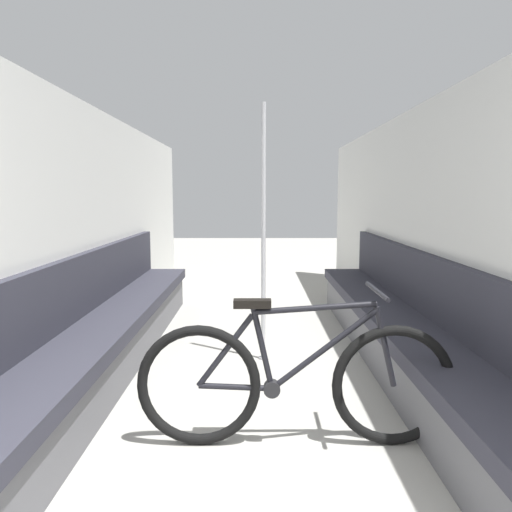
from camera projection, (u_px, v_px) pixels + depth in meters
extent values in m
cube|color=silver|center=(62.00, 238.00, 3.61)|extent=(0.10, 9.36, 2.10)
cube|color=silver|center=(452.00, 238.00, 3.60)|extent=(0.10, 9.36, 2.10)
cube|color=#5B5B60|center=(111.00, 351.00, 3.81)|extent=(0.42, 4.86, 0.34)
cube|color=#2D2D38|center=(110.00, 323.00, 3.78)|extent=(0.49, 4.86, 0.10)
cube|color=#2D2D38|center=(80.00, 286.00, 3.75)|extent=(0.07, 4.86, 0.47)
cube|color=#5B5B60|center=(402.00, 352.00, 3.80)|extent=(0.42, 4.86, 0.34)
cube|color=#2D2D38|center=(403.00, 323.00, 3.77)|extent=(0.49, 4.86, 0.10)
cube|color=#2D2D38|center=(433.00, 286.00, 3.74)|extent=(0.07, 4.86, 0.47)
torus|color=black|center=(201.00, 385.00, 2.70)|extent=(0.67, 0.06, 0.67)
torus|color=black|center=(396.00, 386.00, 2.70)|extent=(0.67, 0.06, 0.67)
cylinder|color=black|center=(237.00, 387.00, 2.70)|extent=(0.40, 0.03, 0.05)
cylinder|color=black|center=(227.00, 351.00, 2.68)|extent=(0.32, 0.03, 0.41)
cylinder|color=black|center=(264.00, 347.00, 2.67)|extent=(0.14, 0.03, 0.48)
cylinder|color=black|center=(326.00, 350.00, 2.67)|extent=(0.57, 0.03, 0.46)
cylinder|color=black|center=(317.00, 308.00, 2.65)|extent=(0.66, 0.03, 0.08)
cylinder|color=black|center=(387.00, 347.00, 2.67)|extent=(0.14, 0.03, 0.44)
cylinder|color=black|center=(274.00, 389.00, 2.70)|extent=(0.09, 0.06, 0.09)
cube|color=black|center=(254.00, 304.00, 2.64)|extent=(0.20, 0.07, 0.04)
cylinder|color=black|center=(379.00, 291.00, 2.63)|extent=(0.02, 0.46, 0.02)
cylinder|color=gray|center=(265.00, 358.00, 4.17)|extent=(0.08, 0.08, 0.01)
cylinder|color=silver|center=(266.00, 234.00, 4.04)|extent=(0.04, 0.04, 2.08)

